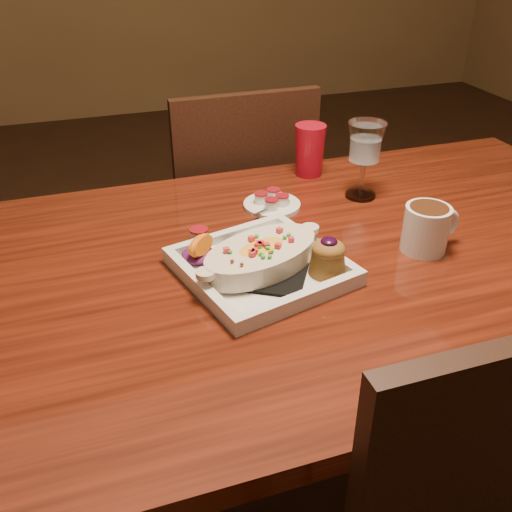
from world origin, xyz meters
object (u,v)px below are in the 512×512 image
object	(u,v)px
chair_far	(236,221)
goblet	(365,146)
plate	(266,260)
red_tumbler	(310,150)
coffee_mug	(427,227)
table	(323,293)
saucer	(272,203)

from	to	relation	value
chair_far	goblet	bearing A→B (deg)	113.59
plate	red_tumbler	world-z (taller)	red_tumbler
chair_far	coffee_mug	distance (m)	0.76
table	coffee_mug	size ratio (longest dim) A/B	12.02
coffee_mug	goblet	distance (m)	0.27
saucer	goblet	bearing A→B (deg)	-2.96
table	plate	bearing A→B (deg)	-166.41
coffee_mug	saucer	bearing A→B (deg)	123.44
coffee_mug	red_tumbler	xyz separation A→B (m)	(-0.07, 0.42, 0.01)
saucer	red_tumbler	xyz separation A→B (m)	(0.15, 0.15, 0.05)
plate	goblet	world-z (taller)	goblet
goblet	saucer	distance (m)	0.24
goblet	saucer	xyz separation A→B (m)	(-0.22, 0.01, -0.11)
plate	saucer	distance (m)	0.28
table	saucer	bearing A→B (deg)	98.67
table	saucer	distance (m)	0.25
table	red_tumbler	bearing A→B (deg)	72.04
table	chair_far	distance (m)	0.65
coffee_mug	goblet	xyz separation A→B (m)	(-0.01, 0.26, 0.07)
chair_far	red_tumbler	size ratio (longest dim) A/B	7.25
plate	goblet	distance (m)	0.41
chair_far	coffee_mug	world-z (taller)	chair_far
saucer	red_tumbler	size ratio (longest dim) A/B	1.00
chair_far	saucer	size ratio (longest dim) A/B	7.21
coffee_mug	saucer	xyz separation A→B (m)	(-0.22, 0.27, -0.04)
plate	saucer	xyz separation A→B (m)	(0.10, 0.25, -0.02)
goblet	table	bearing A→B (deg)	-131.11
coffee_mug	table	bearing A→B (deg)	159.34
coffee_mug	saucer	distance (m)	0.35
table	chair_far	bearing A→B (deg)	90.00
table	goblet	bearing A→B (deg)	48.89
chair_far	goblet	world-z (taller)	chair_far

